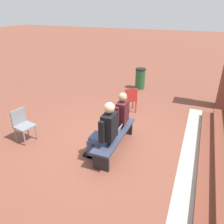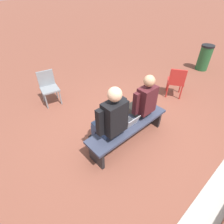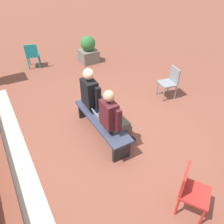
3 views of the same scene
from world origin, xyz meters
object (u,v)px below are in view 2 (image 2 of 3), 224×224
at_px(plastic_chair_near_bench_left, 176,81).
at_px(plastic_chair_far_left, 48,86).
at_px(bench, 129,128).
at_px(person_adult, 110,120).
at_px(person_student, 141,103).
at_px(laptop, 129,123).
at_px(litter_bin, 204,58).

distance_m(plastic_chair_near_bench_left, plastic_chair_far_left, 3.33).
distance_m(bench, person_adult, 0.58).
xyz_separation_m(person_student, plastic_chair_near_bench_left, (-1.75, -0.26, -0.24)).
xyz_separation_m(bench, plastic_chair_near_bench_left, (-2.16, -0.33, 0.13)).
distance_m(bench, person_student, 0.55).
xyz_separation_m(person_adult, laptop, (-0.41, 0.08, -0.25)).
xyz_separation_m(laptop, litter_bin, (-4.49, -0.65, -0.07)).
distance_m(bench, plastic_chair_near_bench_left, 2.19).
distance_m(person_adult, plastic_chair_near_bench_left, 2.60).
distance_m(laptop, plastic_chair_far_left, 2.41).
relative_size(bench, laptop, 5.62).
height_order(person_student, litter_bin, person_student).
xyz_separation_m(bench, person_adult, (0.42, -0.07, 0.40)).
height_order(person_student, person_adult, person_adult).
relative_size(person_student, plastic_chair_near_bench_left, 1.60).
relative_size(bench, plastic_chair_far_left, 2.14).
bearing_deg(bench, person_adult, -9.84).
bearing_deg(laptop, bench, -110.40).
bearing_deg(bench, plastic_chair_near_bench_left, -171.41).
distance_m(laptop, litter_bin, 4.54).
distance_m(person_student, litter_bin, 4.13).
height_order(person_student, plastic_chair_far_left, person_student).
bearing_deg(litter_bin, person_student, 7.98).
bearing_deg(plastic_chair_far_left, person_adult, 91.69).
bearing_deg(plastic_chair_far_left, bench, 101.60).
bearing_deg(laptop, litter_bin, -171.75).
xyz_separation_m(bench, litter_bin, (-4.49, -0.64, 0.08)).
height_order(laptop, litter_bin, litter_bin).
height_order(bench, plastic_chair_near_bench_left, plastic_chair_near_bench_left).
xyz_separation_m(bench, laptop, (0.00, 0.01, 0.15)).
distance_m(person_student, plastic_chair_far_left, 2.46).
relative_size(laptop, litter_bin, 0.37).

